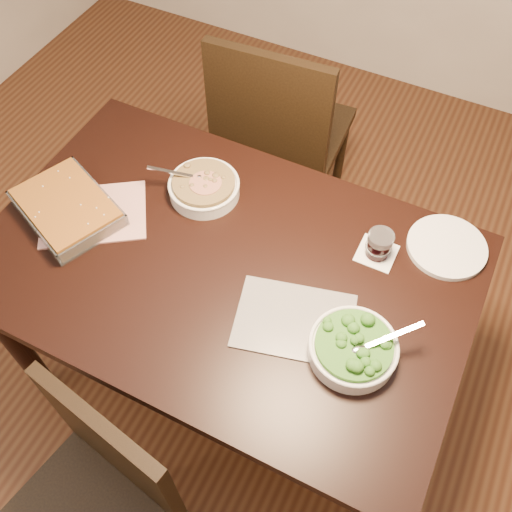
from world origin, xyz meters
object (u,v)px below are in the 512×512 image
table (226,281)px  baking_dish (67,208)px  chair_near (97,499)px  chair_far (278,133)px  broccoli_bowl (353,348)px  wine_tumbler (379,244)px  stew_bowl (204,187)px  dinner_plate (447,247)px

table → baking_dish: size_ratio=3.66×
chair_near → chair_far: (-0.13, 1.42, 0.06)m
table → chair_far: 0.78m
table → chair_near: (-0.04, -0.67, -0.17)m
broccoli_bowl → wine_tumbler: 0.33m
baking_dish → chair_far: (0.33, 0.80, -0.23)m
broccoli_bowl → chair_near: 0.79m
stew_bowl → dinner_plate: (0.73, 0.13, -0.02)m
chair_far → table: bearing=99.1°
baking_dish → dinner_plate: 1.13m
baking_dish → chair_far: bearing=90.8°
wine_tumbler → baking_dish: bearing=-162.8°
stew_bowl → chair_far: (0.00, 0.55, -0.23)m
table → chair_far: bearing=102.9°
chair_near → chair_far: size_ratio=0.89×
table → baking_dish: bearing=-174.4°
wine_tumbler → chair_far: 0.81m
table → chair_far: (-0.17, 0.75, -0.10)m
table → chair_near: size_ratio=1.60×
chair_far → chair_near: bearing=91.6°
baking_dish → table: bearing=28.9°
broccoli_bowl → chair_far: size_ratio=0.23×
baking_dish → dinner_plate: size_ratio=1.66×
stew_bowl → broccoli_bowl: broccoli_bowl is taller
baking_dish → broccoli_bowl: bearing=20.0°
wine_tumbler → chair_near: 1.03m
wine_tumbler → chair_near: (-0.42, -0.89, -0.31)m
broccoli_bowl → dinner_plate: size_ratio=1.00×
chair_near → table: bearing=97.1°
dinner_plate → wine_tumbler: bearing=-148.7°
broccoli_bowl → chair_far: bearing=125.0°
broccoli_bowl → chair_near: size_ratio=0.26×
table → wine_tumbler: 0.46m
table → baking_dish: baking_dish is taller
dinner_plate → chair_far: chair_far is taller
wine_tumbler → chair_near: size_ratio=0.10×
stew_bowl → wine_tumbler: bearing=2.0°
wine_tumbler → dinner_plate: 0.21m
stew_bowl → chair_near: 0.93m
stew_bowl → dinner_plate: 0.75m
baking_dish → chair_far: size_ratio=0.39×
chair_far → stew_bowl: bearing=85.7°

